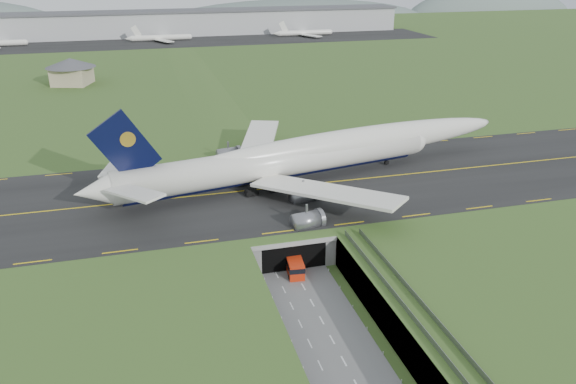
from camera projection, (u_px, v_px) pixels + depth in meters
name	position (u px, v px, depth m)	size (l,w,h in m)	color
ground	(307.00, 294.00, 95.30)	(900.00, 900.00, 0.00)	#345220
airfield_deck	(307.00, 279.00, 94.14)	(800.00, 800.00, 6.00)	gray
trench_road	(321.00, 319.00, 88.59)	(12.00, 75.00, 0.20)	slate
taxiway	(263.00, 189.00, 122.30)	(800.00, 44.00, 0.18)	black
tunnel_portal	(282.00, 233.00, 108.88)	(17.00, 22.30, 6.00)	gray
guideway	(421.00, 323.00, 78.88)	(3.00, 53.00, 7.05)	#A8A8A3
jumbo_jet	(309.00, 155.00, 125.72)	(102.88, 63.91, 21.51)	white
shuttle_tram	(294.00, 264.00, 101.24)	(3.51, 7.55, 2.98)	red
service_building	(71.00, 69.00, 220.01)	(23.82, 23.82, 10.40)	tan
cargo_terminal	(170.00, 23.00, 356.29)	(320.00, 67.00, 15.60)	#B2B2B2
distant_hills	(235.00, 26.00, 494.94)	(700.00, 91.00, 60.00)	slate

